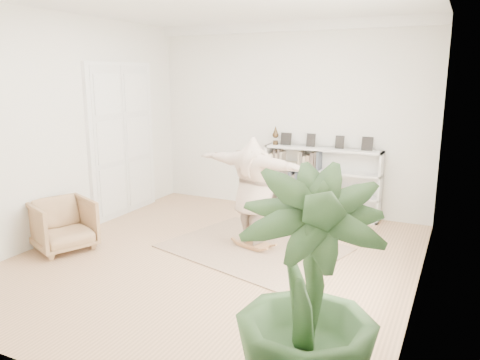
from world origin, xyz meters
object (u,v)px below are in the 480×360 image
Objects in this scene: bookshelf at (321,183)px; person at (254,189)px; rocker_board at (254,244)px; houseplant at (307,297)px; armchair at (63,225)px.

bookshelf is 2.24m from person.
person reaches higher than rocker_board.
houseplant is (1.83, -3.10, 0.92)m from rocker_board.
rocker_board is 0.27× the size of person.
person is 1.03× the size of houseplant.
armchair is 0.42× the size of person.
houseplant is (4.45, -1.79, 0.59)m from armchair.
armchair reaches higher than rocker_board.
armchair is 2.94m from rocker_board.
person is at bearing -101.01° from bookshelf.
person is at bearing 78.51° from rocker_board.
rocker_board is (-0.42, -2.18, -0.57)m from bookshelf.
armchair is at bearing 158.09° from houseplant.
rocker_board is at bearing 120.65° from houseplant.
armchair is at bearing -131.14° from bookshelf.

